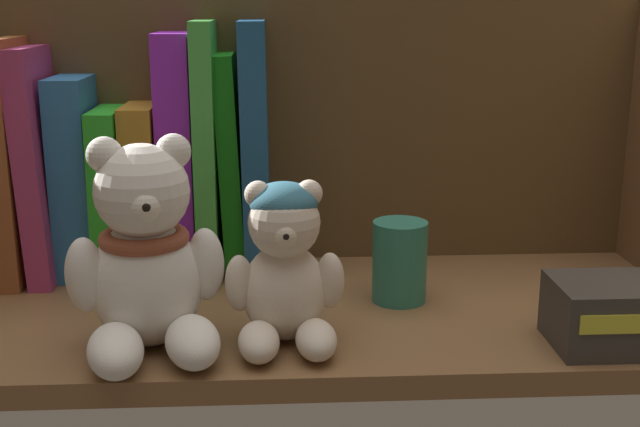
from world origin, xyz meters
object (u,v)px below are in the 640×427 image
book_7 (179,154)px  small_product_box (612,314)px  book_6 (145,188)px  book_9 (231,164)px  pillar_candle (400,262)px  book_3 (45,162)px  book_4 (79,176)px  book_10 (256,148)px  book_5 (114,190)px  teddy_bear_larger (146,261)px  book_8 (208,148)px  teddy_bear_smaller (285,268)px  book_2 (21,158)px

book_7 → small_product_box: 42.89cm
book_6 → book_9: 8.95cm
book_6 → pillar_candle: bearing=-23.6°
pillar_candle → small_product_box: 18.81cm
book_6 → book_9: book_9 is taller
book_9 → book_7: bearing=180.0°
book_3 → book_4: 3.46cm
book_10 → small_product_box: bearing=-37.1°
book_10 → pillar_candle: size_ratio=3.34×
book_5 → teddy_bear_larger: bearing=-72.9°
book_7 → book_8: 2.97cm
book_3 → book_10: bearing=0.0°
book_5 → pillar_candle: 29.61cm
book_7 → pillar_candle: size_ratio=3.19×
book_6 → book_7: (3.47, 0.00, 3.41)cm
teddy_bear_larger → book_4: bearing=115.5°
teddy_bear_smaller → pillar_candle: teddy_bear_smaller is taller
book_7 → teddy_bear_smaller: bearing=-62.1°
book_2 → book_5: bearing=0.0°
pillar_candle → teddy_bear_smaller: bearing=-140.2°
book_5 → book_7: (6.60, 0.00, 3.56)cm
pillar_candle → book_7: bearing=153.0°
book_6 → teddy_bear_smaller: bearing=-54.6°
book_9 → teddy_bear_larger: bearing=-105.7°
pillar_candle → book_8: bearing=149.3°
book_7 → book_3: bearing=180.0°
book_5 → book_8: size_ratio=0.67×
book_8 → pillar_candle: size_ratio=3.34×
book_3 → teddy_bear_larger: bearing=-57.6°
book_6 → book_8: 7.53cm
book_7 → small_product_box: bearing=-30.8°
book_6 → small_product_box: book_6 is taller
book_5 → book_9: bearing=0.0°
teddy_bear_larger → pillar_candle: 23.39cm
book_8 → small_product_box: bearing=-32.9°
book_2 → book_3: book_2 is taller
book_3 → teddy_bear_smaller: size_ratio=1.71×
pillar_candle → book_9: bearing=145.8°
book_4 → book_3: bearing=180.0°
book_2 → book_7: (15.43, 0.00, 0.21)cm
book_2 → book_8: (18.35, 0.00, 0.77)cm
teddy_bear_smaller → teddy_bear_larger: bearing=-176.6°
book_3 → book_6: size_ratio=1.33×
book_5 → book_8: 10.38cm
teddy_bear_larger → book_9: bearing=74.3°
book_7 → book_4: bearing=180.0°
book_5 → book_7: 7.50cm
book_4 → book_6: (6.48, 0.00, -1.35)cm
book_4 → teddy_bear_larger: 22.22cm
book_3 → book_4: book_3 is taller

